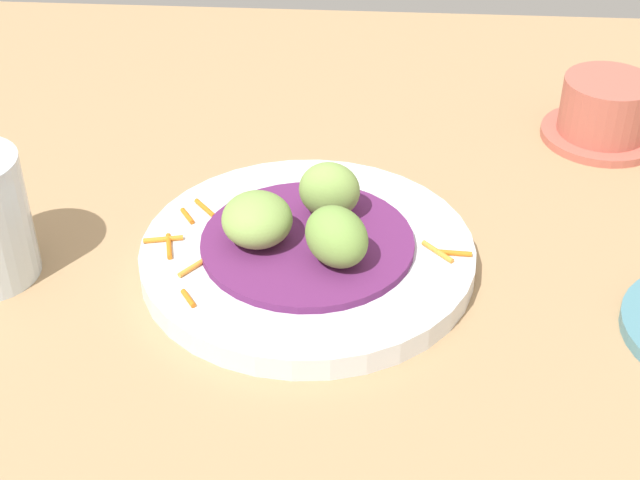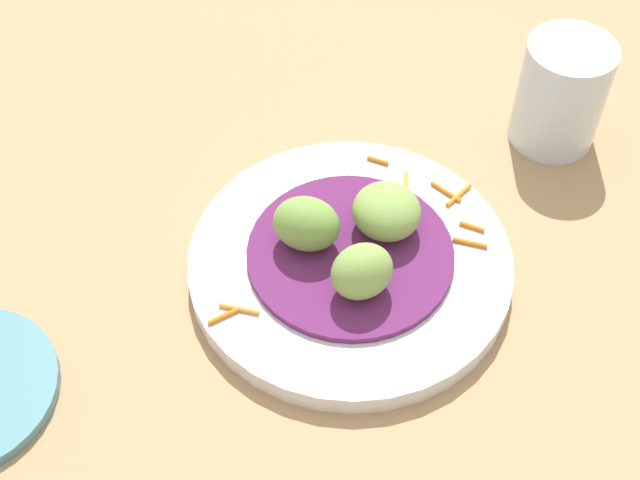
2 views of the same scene
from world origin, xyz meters
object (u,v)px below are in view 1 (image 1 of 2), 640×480
object	(u,v)px
main_plate	(308,255)
guac_scoop_right	(335,239)
terracotta_bowl	(605,112)
guac_scoop_center	(257,219)
guac_scoop_left	(329,190)

from	to	relation	value
main_plate	guac_scoop_right	xyz separation A→B (cm)	(-3.03, -2.31, 3.85)
main_plate	terracotta_bowl	xyz separation A→B (cm)	(22.15, -26.47, 1.85)
main_plate	guac_scoop_right	size ratio (longest dim) A/B	4.87
guac_scoop_right	guac_scoop_center	bearing A→B (deg)	67.35
guac_scoop_right	terracotta_bowl	world-z (taller)	guac_scoop_right
guac_scoop_left	guac_scoop_right	xyz separation A→B (cm)	(-6.55, -0.84, -0.04)
guac_scoop_left	guac_scoop_center	size ratio (longest dim) A/B	0.87
guac_scoop_center	guac_scoop_right	size ratio (longest dim) A/B	1.04
main_plate	terracotta_bowl	bearing A→B (deg)	-50.08
main_plate	guac_scoop_center	xyz separation A→B (cm)	(-0.49, 3.78, 3.57)
guac_scoop_right	terracotta_bowl	distance (cm)	34.95
guac_scoop_center	guac_scoop_left	bearing A→B (deg)	-52.65
main_plate	guac_scoop_left	distance (cm)	5.44
guac_scoop_right	terracotta_bowl	bearing A→B (deg)	-43.81
main_plate	terracotta_bowl	world-z (taller)	terracotta_bowl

